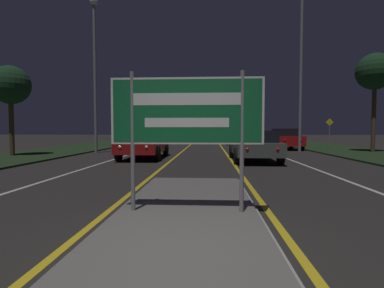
# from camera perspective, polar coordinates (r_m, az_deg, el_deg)

# --- Properties ---
(ground_plane) EXTENTS (160.00, 160.00, 0.00)m
(ground_plane) POSITION_cam_1_polar(r_m,az_deg,el_deg) (3.33, -3.52, -22.62)
(ground_plane) COLOR #282623
(median_island) EXTENTS (2.40, 6.79, 0.10)m
(median_island) POSITION_cam_1_polar(r_m,az_deg,el_deg) (5.02, -1.00, -13.28)
(median_island) COLOR #999993
(median_island) RESTS_ON ground_plane
(verge_left) EXTENTS (5.00, 100.00, 0.08)m
(verge_left) POSITION_cam_1_polar(r_m,az_deg,el_deg) (25.05, -19.92, -0.58)
(verge_left) COLOR #1E3319
(verge_left) RESTS_ON ground_plane
(verge_right) EXTENTS (5.00, 100.00, 0.08)m
(verge_right) POSITION_cam_1_polar(r_m,az_deg,el_deg) (24.78, 24.90, -0.71)
(verge_right) COLOR #1E3319
(verge_right) RESTS_ON ground_plane
(centre_line_yellow_left) EXTENTS (0.12, 70.00, 0.01)m
(centre_line_yellow_left) POSITION_cam_1_polar(r_m,az_deg,el_deg) (28.08, -0.32, -0.15)
(centre_line_yellow_left) COLOR gold
(centre_line_yellow_left) RESTS_ON ground_plane
(centre_line_yellow_right) EXTENTS (0.12, 70.00, 0.01)m
(centre_line_yellow_right) POSITION_cam_1_polar(r_m,az_deg,el_deg) (28.05, 5.36, -0.16)
(centre_line_yellow_right) COLOR gold
(centre_line_yellow_right) RESTS_ON ground_plane
(lane_line_white_left) EXTENTS (0.12, 70.00, 0.01)m
(lane_line_white_left) POSITION_cam_1_polar(r_m,az_deg,el_deg) (28.40, -5.98, -0.13)
(lane_line_white_left) COLOR silver
(lane_line_white_left) RESTS_ON ground_plane
(lane_line_white_right) EXTENTS (0.12, 70.00, 0.01)m
(lane_line_white_right) POSITION_cam_1_polar(r_m,az_deg,el_deg) (28.29, 11.06, -0.18)
(lane_line_white_right) COLOR silver
(lane_line_white_right) RESTS_ON ground_plane
(edge_line_white_left) EXTENTS (0.10, 70.00, 0.01)m
(edge_line_white_left) POSITION_cam_1_polar(r_m,az_deg,el_deg) (29.03, -11.84, -0.11)
(edge_line_white_left) COLOR silver
(edge_line_white_left) RESTS_ON ground_plane
(edge_line_white_right) EXTENTS (0.10, 70.00, 0.01)m
(edge_line_white_right) POSITION_cam_1_polar(r_m,az_deg,el_deg) (28.85, 16.97, -0.19)
(edge_line_white_right) COLOR silver
(edge_line_white_right) RESTS_ON ground_plane
(highway_sign) EXTENTS (2.46, 0.07, 2.27)m
(highway_sign) POSITION_cam_1_polar(r_m,az_deg,el_deg) (4.83, -1.02, 5.52)
(highway_sign) COLOR gray
(highway_sign) RESTS_ON median_island
(streetlight_left_near) EXTENTS (0.47, 0.47, 9.41)m
(streetlight_left_near) POSITION_cam_1_polar(r_m,az_deg,el_deg) (19.86, -18.04, 15.20)
(streetlight_left_near) COLOR gray
(streetlight_left_near) RESTS_ON ground_plane
(streetlight_right_near) EXTENTS (0.46, 0.46, 11.15)m
(streetlight_right_near) POSITION_cam_1_polar(r_m,az_deg,el_deg) (21.26, 20.10, 16.65)
(streetlight_right_near) COLOR gray
(streetlight_right_near) RESTS_ON ground_plane
(car_receding_0) EXTENTS (2.01, 4.54, 1.38)m
(car_receding_0) POSITION_cam_1_polar(r_m,az_deg,el_deg) (13.88, 11.71, -0.15)
(car_receding_0) COLOR #4C514C
(car_receding_0) RESTS_ON ground_plane
(car_receding_1) EXTENTS (1.88, 4.39, 1.50)m
(car_receding_1) POSITION_cam_1_polar(r_m,az_deg,el_deg) (22.87, 17.30, 1.01)
(car_receding_1) COLOR maroon
(car_receding_1) RESTS_ON ground_plane
(car_receding_2) EXTENTS (1.93, 4.10, 1.41)m
(car_receding_2) POSITION_cam_1_polar(r_m,az_deg,el_deg) (29.59, 8.18, 1.43)
(car_receding_2) COLOR navy
(car_receding_2) RESTS_ON ground_plane
(car_approaching_0) EXTENTS (1.99, 4.41, 1.35)m
(car_approaching_0) POSITION_cam_1_polar(r_m,az_deg,el_deg) (15.10, -9.05, 0.08)
(car_approaching_0) COLOR maroon
(car_approaching_0) RESTS_ON ground_plane
(warning_sign) EXTENTS (0.60, 0.06, 2.24)m
(warning_sign) POSITION_cam_1_polar(r_m,az_deg,el_deg) (26.17, 24.72, 2.51)
(warning_sign) COLOR gray
(warning_sign) RESTS_ON verge_right
(roadside_palm_left) EXTENTS (1.98, 1.98, 4.65)m
(roadside_palm_left) POSITION_cam_1_polar(r_m,az_deg,el_deg) (18.31, -31.30, 9.46)
(roadside_palm_left) COLOR #4C3823
(roadside_palm_left) RESTS_ON verge_left
(roadside_palm_right) EXTENTS (2.16, 2.16, 5.90)m
(roadside_palm_right) POSITION_cam_1_polar(r_m,az_deg,el_deg) (21.33, 31.49, 11.54)
(roadside_palm_right) COLOR #4C3823
(roadside_palm_right) RESTS_ON verge_right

